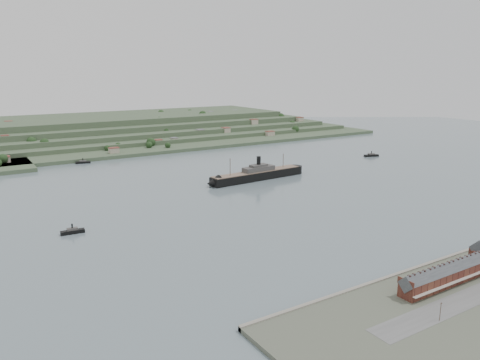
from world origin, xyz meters
TOP-DOWN VIEW (x-y plane):
  - ground at (0.00, 0.00)m, footprint 1400.00×1400.00m
  - terrace_row at (-10.00, -168.02)m, footprint 55.60×9.80m
  - far_peninsula at (27.91, 393.10)m, footprint 760.00×309.00m
  - steamship at (37.83, 60.53)m, footprint 108.33×18.87m
  - tugboat at (-138.21, 1.07)m, footprint 14.55×4.87m
  - ferry_west at (-75.83, 225.00)m, footprint 16.13×8.14m
  - ferry_east at (220.31, 87.06)m, footprint 17.86×9.82m

SIDE VIEW (x-z plane):
  - ground at x=0.00m, z-range 0.00..0.00m
  - ferry_west at x=-75.83m, z-range -1.51..4.32m
  - ferry_east at x=220.31m, z-range -1.67..4.78m
  - tugboat at x=-138.21m, z-range -1.65..4.79m
  - steamship at x=37.83m, z-range -8.19..17.78m
  - terrace_row at x=-10.00m, z-range 1.30..12.38m
  - far_peninsula at x=27.91m, z-range -3.12..26.88m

